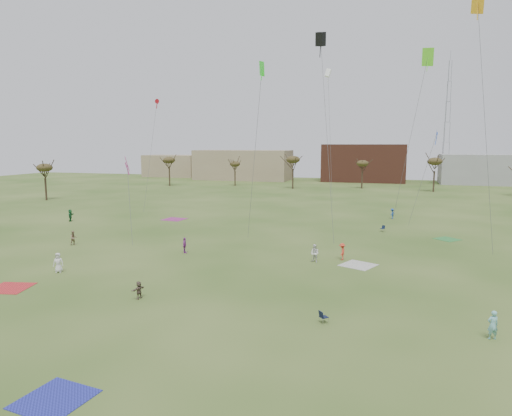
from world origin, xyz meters
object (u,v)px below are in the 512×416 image
(camp_chair_right, at_px, (382,230))
(flyer_near_left, at_px, (58,263))
(radio_tower, at_px, (447,121))
(camp_chair_center, at_px, (324,319))

(camp_chair_right, bearing_deg, flyer_near_left, -96.45)
(flyer_near_left, xyz_separation_m, radio_tower, (46.62, 122.70, 18.27))
(radio_tower, bearing_deg, flyer_near_left, -110.80)
(camp_chair_center, distance_m, radio_tower, 130.90)
(flyer_near_left, xyz_separation_m, camp_chair_center, (25.77, -5.13, -0.68))
(flyer_near_left, height_order, camp_chair_right, flyer_near_left)
(flyer_near_left, distance_m, camp_chair_right, 41.45)
(flyer_near_left, relative_size, camp_chair_right, 2.16)
(camp_chair_right, distance_m, radio_tower, 96.66)
(flyer_near_left, bearing_deg, radio_tower, 46.77)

